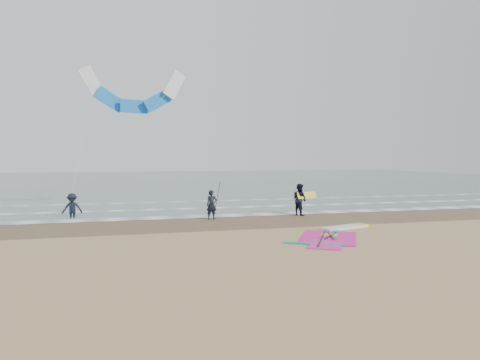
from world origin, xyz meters
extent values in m
plane|color=tan|center=(0.00, 0.00, 0.00)|extent=(120.00, 120.00, 0.00)
cube|color=#47605E|center=(0.00, 48.00, 0.01)|extent=(120.00, 80.00, 0.02)
cube|color=brown|center=(0.00, 6.00, 0.00)|extent=(120.00, 5.00, 0.01)
cube|color=white|center=(0.00, 8.20, 0.03)|extent=(120.00, 1.20, 0.02)
cube|color=white|center=(0.00, 12.00, 0.03)|extent=(120.00, 0.70, 0.02)
cube|color=white|center=(0.00, 16.50, 0.03)|extent=(120.00, 0.50, 0.01)
cube|color=white|center=(4.13, 2.65, 0.06)|extent=(2.54, 1.34, 0.12)
cube|color=yellow|center=(5.22, 3.00, 0.06)|extent=(0.61, 0.70, 0.13)
cube|color=#F51E98|center=(2.35, 0.68, 0.02)|extent=(3.46, 3.82, 0.04)
cube|color=#F51E98|center=(1.61, -0.61, 0.02)|extent=(1.91, 2.13, 0.05)
cube|color=#0C8C99|center=(3.34, 1.96, 0.02)|extent=(1.77, 2.84, 0.05)
cube|color=#0C8C99|center=(1.22, -0.41, 0.02)|extent=(2.08, 1.32, 0.05)
cube|color=yellow|center=(2.65, 1.17, 0.03)|extent=(0.89, 0.86, 0.05)
cylinder|color=black|center=(1.96, 0.48, 0.05)|extent=(1.83, 3.11, 0.06)
cylinder|color=black|center=(2.55, 0.87, 0.07)|extent=(1.22, 1.35, 0.04)
cylinder|color=black|center=(2.55, 0.87, 0.07)|extent=(0.59, 1.70, 0.04)
imported|color=black|center=(-1.30, 7.08, 0.78)|extent=(0.62, 0.45, 1.57)
imported|color=black|center=(3.89, 7.49, 0.91)|extent=(0.97, 1.08, 1.82)
imported|color=black|center=(-8.60, 9.80, 0.84)|extent=(1.10, 0.64, 1.68)
cylinder|color=black|center=(-1.00, 7.08, 1.15)|extent=(0.17, 0.86, 1.82)
cube|color=yellow|center=(4.29, 7.39, 1.15)|extent=(1.30, 0.51, 0.39)
cube|color=white|center=(-7.69, 12.51, 7.95)|extent=(1.54, 0.58, 1.93)
cube|color=blue|center=(-6.63, 12.51, 6.88)|extent=(1.87, 0.69, 1.59)
cube|color=blue|center=(-5.18, 12.51, 6.50)|extent=(1.70, 0.63, 0.82)
cube|color=blue|center=(-3.73, 12.51, 6.88)|extent=(1.87, 0.69, 1.59)
cube|color=white|center=(-2.67, 12.51, 7.95)|extent=(1.54, 0.58, 1.93)
cylinder|color=beige|center=(-8.15, 11.15, 4.53)|extent=(0.93, 2.73, 6.85)
cylinder|color=beige|center=(-5.64, 11.15, 4.53)|extent=(5.95, 2.73, 6.85)
camera|label=1|loc=(-5.51, -15.21, 3.29)|focal=32.00mm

